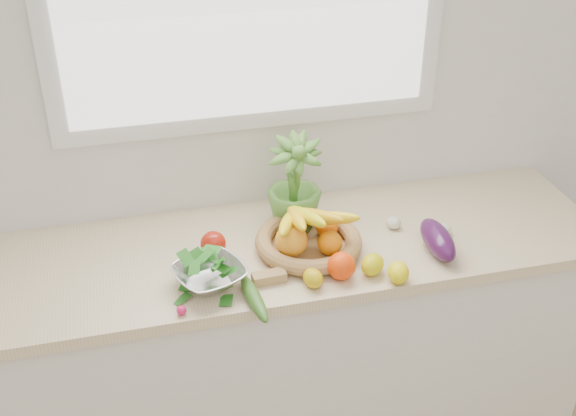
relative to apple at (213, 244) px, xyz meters
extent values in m
cube|color=white|center=(0.19, 0.30, 0.41)|extent=(4.50, 0.02, 2.70)
cube|color=silver|center=(0.19, 0.00, -0.51)|extent=(2.20, 0.58, 0.86)
cube|color=beige|center=(0.19, 0.00, -0.06)|extent=(2.24, 0.62, 0.04)
sphere|color=#FF3F08|center=(0.36, -0.22, 0.00)|extent=(0.09, 0.09, 0.09)
ellipsoid|color=yellow|center=(0.52, -0.28, -0.01)|extent=(0.08, 0.10, 0.07)
ellipsoid|color=#CFC50B|center=(0.46, -0.22, -0.01)|extent=(0.11, 0.11, 0.07)
ellipsoid|color=gold|center=(0.26, -0.24, -0.01)|extent=(0.07, 0.08, 0.06)
sphere|color=#AC1C0D|center=(0.00, 0.00, 0.00)|extent=(0.09, 0.09, 0.08)
cube|color=tan|center=(0.14, -0.19, -0.02)|extent=(0.11, 0.05, 0.03)
ellipsoid|color=beige|center=(0.77, -0.07, -0.02)|extent=(0.06, 0.06, 0.04)
ellipsoid|color=beige|center=(0.62, 0.01, -0.02)|extent=(0.05, 0.05, 0.04)
ellipsoid|color=white|center=(0.69, -0.12, -0.02)|extent=(0.06, 0.06, 0.04)
ellipsoid|color=#38103D|center=(0.70, -0.16, 0.00)|extent=(0.09, 0.23, 0.09)
ellipsoid|color=#285418|center=(0.07, -0.28, -0.02)|extent=(0.07, 0.24, 0.04)
sphere|color=#E01C5A|center=(-0.14, -0.28, -0.03)|extent=(0.03, 0.03, 0.03)
imported|color=#508932|center=(0.30, 0.12, 0.12)|extent=(0.21, 0.21, 0.33)
cylinder|color=#AE8A4D|center=(0.30, -0.05, -0.04)|extent=(0.36, 0.36, 0.01)
torus|color=#B2854F|center=(0.30, -0.05, -0.01)|extent=(0.43, 0.43, 0.05)
sphere|color=orange|center=(0.24, -0.08, 0.02)|extent=(0.13, 0.13, 0.10)
sphere|color=orange|center=(0.36, -0.10, 0.01)|extent=(0.10, 0.10, 0.08)
sphere|color=orange|center=(0.38, 0.00, 0.01)|extent=(0.09, 0.09, 0.08)
ellipsoid|color=black|center=(0.29, 0.02, 0.02)|extent=(0.11, 0.11, 0.11)
ellipsoid|color=yellow|center=(0.23, -0.06, 0.08)|extent=(0.12, 0.23, 0.10)
ellipsoid|color=yellow|center=(0.26, -0.05, 0.09)|extent=(0.05, 0.23, 0.10)
ellipsoid|color=yellow|center=(0.29, -0.06, 0.09)|extent=(0.10, 0.23, 0.10)
ellipsoid|color=#ECA913|center=(0.33, -0.05, 0.09)|extent=(0.16, 0.21, 0.10)
ellipsoid|color=yellow|center=(0.36, -0.06, 0.08)|extent=(0.21, 0.17, 0.10)
cylinder|color=white|center=(-0.04, -0.16, -0.03)|extent=(0.11, 0.11, 0.02)
imported|color=silver|center=(-0.04, -0.16, 0.00)|extent=(0.27, 0.27, 0.05)
ellipsoid|color=#1F5F17|center=(-0.04, -0.16, 0.04)|extent=(0.20, 0.20, 0.06)
camera|label=1|loc=(-0.23, -1.91, 1.29)|focal=45.00mm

